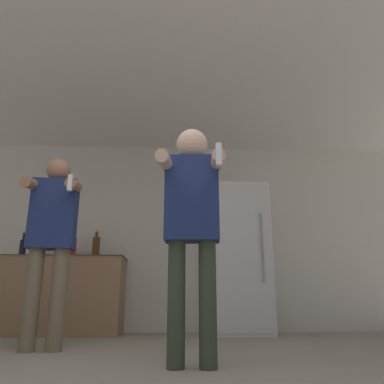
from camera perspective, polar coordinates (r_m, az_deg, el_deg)
The scene contains 11 objects.
wall_back at distance 5.22m, azimuth -5.63°, elevation -6.44°, with size 7.00×0.06×2.55m.
ceiling_slab at distance 4.05m, azimuth -6.20°, elevation 16.38°, with size 7.00×3.92×0.05m.
refrigerator at distance 4.89m, azimuth 7.12°, elevation -9.90°, with size 0.73×0.67×1.85m.
counter at distance 5.00m, azimuth -18.90°, elevation -14.65°, with size 1.45×0.61×0.92m.
bottle_tall_gin at distance 4.97m, azimuth -17.63°, elevation -7.90°, with size 0.07×0.07×0.34m.
bottle_brown_liquor at distance 5.16m, azimuth -24.38°, elevation -7.60°, with size 0.08×0.08×0.32m.
bottle_amber_bourbon at distance 4.91m, azimuth -14.43°, elevation -7.96°, with size 0.09×0.09×0.34m.
bottle_short_whiskey at distance 4.99m, azimuth -19.07°, elevation -8.32°, with size 0.08×0.08×0.23m.
bottle_dark_rum at distance 5.06m, azimuth -21.32°, elevation -7.95°, with size 0.07×0.07×0.28m.
person_woman_foreground at distance 2.54m, azimuth -0.00°, elevation -3.27°, with size 0.46×0.53×1.59m.
person_man_side at distance 3.54m, azimuth -20.61°, elevation -5.89°, with size 0.48×0.43×1.67m.
Camera 1 is at (0.24, -1.71, 0.41)m, focal length 35.00 mm.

